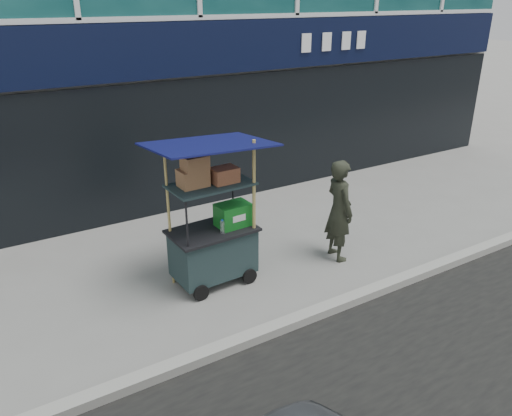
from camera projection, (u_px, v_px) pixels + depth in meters
ground at (335, 298)px, 6.69m from camera, size 80.00×80.00×0.00m
curb at (346, 302)px, 6.51m from camera, size 80.00×0.18×0.12m
vendor_cart at (214, 234)px, 6.82m from camera, size 1.60×1.16×2.09m
vendor_man at (339, 210)px, 7.45m from camera, size 0.45×0.62×1.57m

